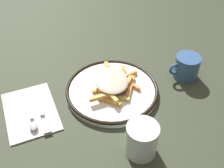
% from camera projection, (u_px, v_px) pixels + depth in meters
% --- Properties ---
extents(ground_plane, '(2.60, 2.60, 0.00)m').
position_uv_depth(ground_plane, '(112.00, 93.00, 0.84)').
color(ground_plane, '#343B29').
extents(plate, '(0.28, 0.28, 0.02)m').
position_uv_depth(plate, '(112.00, 90.00, 0.84)').
color(plate, white).
rests_on(plate, ground_plane).
extents(fries_heap, '(0.18, 0.19, 0.04)m').
position_uv_depth(fries_heap, '(113.00, 82.00, 0.83)').
color(fries_heap, gold).
rests_on(fries_heap, plate).
extents(napkin, '(0.15, 0.20, 0.01)m').
position_uv_depth(napkin, '(30.00, 111.00, 0.78)').
color(napkin, silver).
rests_on(napkin, ground_plane).
extents(fork, '(0.02, 0.18, 0.01)m').
position_uv_depth(fork, '(41.00, 110.00, 0.78)').
color(fork, silver).
rests_on(fork, napkin).
extents(spoon, '(0.02, 0.15, 0.01)m').
position_uv_depth(spoon, '(32.00, 118.00, 0.75)').
color(spoon, silver).
rests_on(spoon, napkin).
extents(water_glass, '(0.08, 0.08, 0.09)m').
position_uv_depth(water_glass, '(142.00, 140.00, 0.66)').
color(water_glass, silver).
rests_on(water_glass, ground_plane).
extents(coffee_mug, '(0.10, 0.08, 0.08)m').
position_uv_depth(coffee_mug, '(186.00, 67.00, 0.88)').
color(coffee_mug, '#385C8E').
rests_on(coffee_mug, ground_plane).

